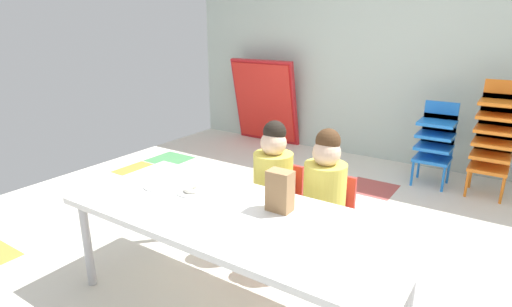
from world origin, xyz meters
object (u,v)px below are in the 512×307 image
object	(u,v)px
craft_table	(235,220)
seated_child_middle_seat	(325,187)
seated_child_near_camera	(274,176)
kid_chair_orange_stack	(495,134)
paper_plate_near_edge	(192,192)
paper_bag_brown	(280,191)
kid_chair_blue_stack	(436,139)
paper_plate_center_table	(159,186)
folded_activity_table	(265,102)
donut_powdered_on_plate	(192,189)

from	to	relation	value
craft_table	seated_child_middle_seat	size ratio (longest dim) A/B	2.01
seated_child_near_camera	kid_chair_orange_stack	distance (m)	2.23
craft_table	paper_plate_near_edge	size ratio (longest dim) A/B	10.25
seated_child_near_camera	kid_chair_orange_stack	bearing A→B (deg)	60.06
craft_table	seated_child_middle_seat	distance (m)	0.66
seated_child_middle_seat	paper_bag_brown	bearing A→B (deg)	-96.19
seated_child_near_camera	paper_bag_brown	world-z (taller)	seated_child_near_camera
craft_table	paper_bag_brown	xyz separation A→B (m)	(0.18, 0.15, 0.16)
kid_chair_blue_stack	paper_plate_center_table	xyz separation A→B (m)	(-1.10, -2.52, 0.12)
folded_activity_table	donut_powdered_on_plate	bearing A→B (deg)	-65.15
seated_child_near_camera	paper_plate_center_table	xyz separation A→B (m)	(-0.46, -0.58, 0.02)
seated_child_near_camera	paper_plate_center_table	world-z (taller)	seated_child_near_camera
craft_table	paper_bag_brown	world-z (taller)	paper_bag_brown
craft_table	paper_plate_center_table	world-z (taller)	paper_plate_center_table
kid_chair_orange_stack	paper_plate_center_table	xyz separation A→B (m)	(-1.57, -2.52, -0.00)
folded_activity_table	paper_plate_center_table	bearing A→B (deg)	-69.48
donut_powdered_on_plate	kid_chair_blue_stack	bearing A→B (deg)	70.81
seated_child_middle_seat	kid_chair_orange_stack	world-z (taller)	kid_chair_orange_stack
paper_plate_near_edge	paper_plate_center_table	distance (m)	0.24
kid_chair_blue_stack	paper_plate_center_table	bearing A→B (deg)	-113.51
kid_chair_blue_stack	donut_powdered_on_plate	world-z (taller)	kid_chair_blue_stack
craft_table	kid_chair_blue_stack	xyz separation A→B (m)	(0.50, 2.55, -0.07)
paper_plate_near_edge	paper_plate_center_table	xyz separation A→B (m)	(-0.23, -0.04, 0.00)
folded_activity_table	paper_bag_brown	xyz separation A→B (m)	(1.85, -2.73, 0.14)
paper_plate_near_edge	kid_chair_orange_stack	bearing A→B (deg)	61.60
paper_bag_brown	paper_plate_center_table	world-z (taller)	paper_bag_brown
kid_chair_blue_stack	folded_activity_table	world-z (taller)	folded_activity_table
kid_chair_orange_stack	folded_activity_table	world-z (taller)	folded_activity_table
seated_child_near_camera	paper_plate_near_edge	xyz separation A→B (m)	(-0.22, -0.54, 0.02)
craft_table	paper_plate_near_edge	world-z (taller)	paper_plate_near_edge
kid_chair_blue_stack	paper_plate_center_table	world-z (taller)	kid_chair_blue_stack
kid_chair_orange_stack	seated_child_near_camera	bearing A→B (deg)	-119.94
craft_table	kid_chair_orange_stack	xyz separation A→B (m)	(0.98, 2.55, 0.05)
craft_table	paper_bag_brown	size ratio (longest dim) A/B	8.39
craft_table	paper_plate_center_table	size ratio (longest dim) A/B	10.25
paper_plate_center_table	donut_powdered_on_plate	xyz separation A→B (m)	(0.23, 0.04, 0.02)
kid_chair_orange_stack	kid_chair_blue_stack	bearing A→B (deg)	-179.94
seated_child_middle_seat	seated_child_near_camera	bearing A→B (deg)	180.00
craft_table	kid_chair_orange_stack	world-z (taller)	kid_chair_orange_stack
craft_table	kid_chair_blue_stack	distance (m)	2.60
paper_bag_brown	craft_table	bearing A→B (deg)	-139.62
paper_bag_brown	paper_plate_near_edge	world-z (taller)	paper_bag_brown
seated_child_near_camera	paper_plate_near_edge	size ratio (longest dim) A/B	5.10
kid_chair_orange_stack	paper_plate_center_table	size ratio (longest dim) A/B	5.78
paper_plate_center_table	seated_child_near_camera	bearing A→B (deg)	51.90
craft_table	donut_powdered_on_plate	distance (m)	0.38
paper_bag_brown	paper_plate_near_edge	distance (m)	0.56
kid_chair_orange_stack	donut_powdered_on_plate	bearing A→B (deg)	-118.40
seated_child_middle_seat	paper_plate_center_table	xyz separation A→B (m)	(-0.83, -0.58, 0.02)
seated_child_middle_seat	kid_chair_blue_stack	bearing A→B (deg)	82.09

